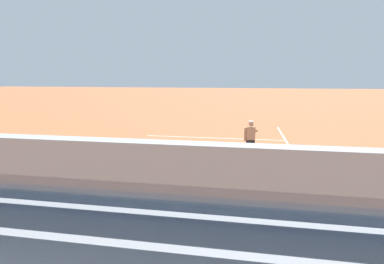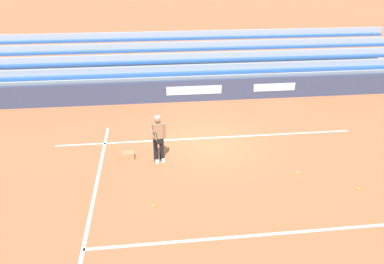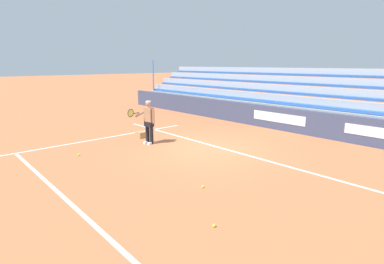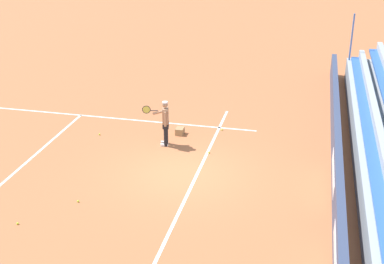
% 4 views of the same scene
% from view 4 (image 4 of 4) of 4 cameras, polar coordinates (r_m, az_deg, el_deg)
% --- Properties ---
extents(ground_plane, '(160.00, 160.00, 0.00)m').
position_cam_4_polar(ground_plane, '(17.98, -1.02, -4.37)').
color(ground_plane, '#B7663D').
extents(court_baseline_white, '(12.00, 0.10, 0.01)m').
position_cam_4_polar(court_baseline_white, '(17.87, 0.54, -4.54)').
color(court_baseline_white, white).
rests_on(court_baseline_white, ground).
extents(court_sideline_white, '(0.10, 12.00, 0.01)m').
position_cam_4_polar(court_sideline_white, '(22.67, -8.33, 1.47)').
color(court_sideline_white, white).
rests_on(court_sideline_white, ground).
extents(court_service_line_white, '(8.22, 0.10, 0.01)m').
position_cam_4_polar(court_service_line_white, '(19.91, -16.58, -2.51)').
color(court_service_line_white, white).
rests_on(court_service_line_white, ground).
extents(back_wall_sponsor_board, '(25.12, 0.25, 1.10)m').
position_cam_4_polar(back_wall_sponsor_board, '(17.31, 15.24, -4.37)').
color(back_wall_sponsor_board, '#384260').
rests_on(back_wall_sponsor_board, ground).
extents(tennis_player, '(0.59, 1.06, 1.71)m').
position_cam_4_polar(tennis_player, '(19.67, -2.91, 1.01)').
color(tennis_player, black).
rests_on(tennis_player, ground).
extents(ball_box_cardboard, '(0.40, 0.30, 0.26)m').
position_cam_4_polar(ball_box_cardboard, '(20.85, -1.31, 0.10)').
color(ball_box_cardboard, '#A87F51').
rests_on(ball_box_cardboard, ground).
extents(tennis_ball_midcourt, '(0.07, 0.07, 0.07)m').
position_cam_4_polar(tennis_ball_midcourt, '(21.11, -9.84, -0.24)').
color(tennis_ball_midcourt, '#CCE533').
rests_on(tennis_ball_midcourt, ground).
extents(tennis_ball_stray_back, '(0.07, 0.07, 0.07)m').
position_cam_4_polar(tennis_ball_stray_back, '(21.25, 3.22, 0.24)').
color(tennis_ball_stray_back, '#CCE533').
rests_on(tennis_ball_stray_back, ground).
extents(tennis_ball_near_player, '(0.07, 0.07, 0.07)m').
position_cam_4_polar(tennis_ball_near_player, '(16.66, -12.06, -7.23)').
color(tennis_ball_near_player, '#CCE533').
rests_on(tennis_ball_near_player, ground).
extents(tennis_ball_toward_net, '(0.07, 0.07, 0.07)m').
position_cam_4_polar(tennis_ball_toward_net, '(16.04, -18.11, -9.26)').
color(tennis_ball_toward_net, '#CCE533').
rests_on(tennis_ball_toward_net, ground).
extents(tennis_ball_by_box, '(0.07, 0.07, 0.07)m').
position_cam_4_polar(tennis_ball_by_box, '(19.32, 1.81, -2.19)').
color(tennis_ball_by_box, '#CCE533').
rests_on(tennis_ball_by_box, ground).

